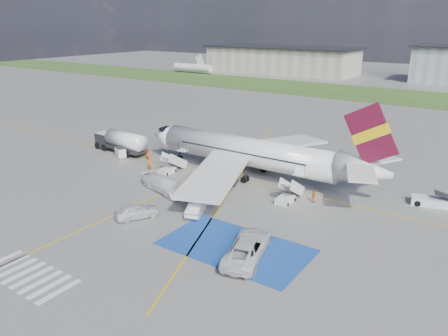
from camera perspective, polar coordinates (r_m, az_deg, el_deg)
The scene contains 21 objects.
ground at distance 50.35m, azimuth -5.60°, elevation -5.29°, with size 400.00×400.00×0.00m, color #60605E.
grass_strip at distance 134.91m, azimuth 21.54°, elevation 8.71°, with size 400.00×30.00×0.01m, color #2D4C1E.
taxiway_line_main at distance 59.31m, azimuth 1.85°, elevation -1.42°, with size 120.00×0.20×0.01m, color gold.
taxiway_line_cross at distance 47.55m, azimuth -18.15°, elevation -7.69°, with size 0.20×60.00×0.01m, color gold.
taxiway_line_diag at distance 59.31m, azimuth 1.85°, elevation -1.42°, with size 0.20×60.00×0.01m, color gold.
staging_box at distance 42.10m, azimuth 1.49°, elevation -10.27°, with size 14.00×8.00×0.01m, color #184094.
crosswalk at distance 41.38m, azimuth -24.24°, elevation -12.64°, with size 9.00×4.00×0.01m.
terminal_west at distance 186.19m, azimuth 7.47°, elevation 13.79°, with size 60.00×22.00×10.00m, color gray.
airliner at distance 59.12m, azimuth 4.16°, elevation 1.93°, with size 36.81×32.95×11.92m.
airstairs_fwd at distance 62.09m, azimuth -7.20°, elevation -0.03°, with size 1.90×5.20×3.60m.
airstairs_aft at distance 52.30m, azimuth 8.21°, elevation -3.72°, with size 1.90×5.20×3.60m.
fuel_tanker at distance 72.79m, azimuth -13.30°, elevation 3.14°, with size 10.66×3.76×3.57m.
gpu_cart at distance 70.23m, azimuth -13.37°, elevation 1.92°, with size 2.29×1.92×1.64m.
belt_loader at distance 56.27m, azimuth 26.07°, elevation -4.08°, with size 6.13×3.30×1.77m.
car_silver_a at distance 48.46m, azimuth -11.33°, elevation -5.52°, with size 1.92×4.76×1.62m, color silver.
car_silver_b at distance 48.60m, azimuth -3.60°, elevation -5.22°, with size 1.53×4.38×1.44m, color #B8BBBF.
van_white_a at distance 40.10m, azimuth 3.12°, elevation -9.89°, with size 3.00×6.51×2.44m, color silver.
van_white_b at distance 55.17m, azimuth -7.85°, elevation -1.87°, with size 2.45×6.02×2.36m, color white.
crew_fwd at distance 63.34m, azimuth -9.64°, elevation 0.48°, with size 0.64×0.42×1.76m, color #FC5E0D.
crew_nose at distance 68.32m, azimuth -10.03°, elevation 1.74°, with size 0.78×0.61×1.61m, color #F55E0C.
crew_aft at distance 52.58m, azimuth 11.63°, elevation -3.63°, with size 0.89×0.37×1.53m, color #EF5D0C.
Camera 1 is at (29.99, -34.94, 20.38)m, focal length 35.00 mm.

